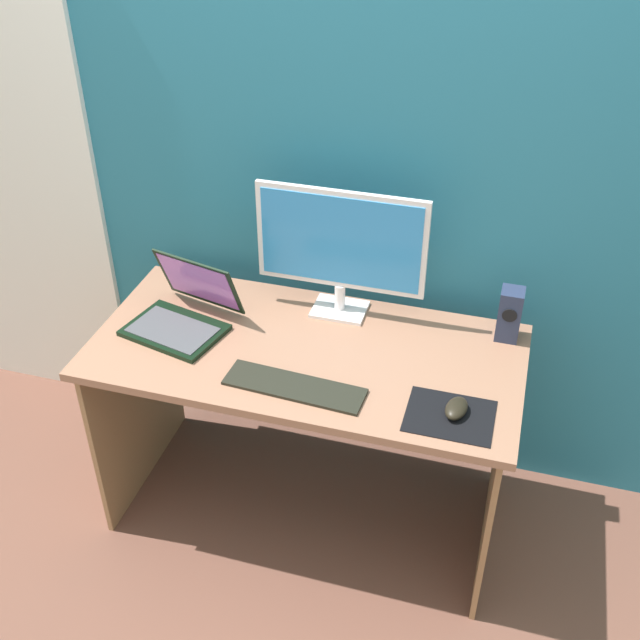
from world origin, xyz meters
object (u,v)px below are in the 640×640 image
monitor (341,247)px  speaker_right (510,314)px  laptop (183,314)px  keyboard_external (294,387)px  mouse (456,408)px

monitor → speaker_right: bearing=0.7°
speaker_right → monitor: bearing=-179.3°
laptop → keyboard_external: laptop is taller
monitor → speaker_right: size_ratio=3.14×
keyboard_external → mouse: bearing=5.8°
monitor → speaker_right: 0.58m
laptop → keyboard_external: (0.45, -0.21, -0.04)m
laptop → monitor: bearing=25.1°
monitor → speaker_right: monitor is taller
keyboard_external → mouse: 0.48m
monitor → laptop: 0.56m
monitor → keyboard_external: 0.50m
keyboard_external → mouse: size_ratio=4.25×
monitor → keyboard_external: (-0.02, -0.43, -0.25)m
monitor → speaker_right: (0.56, 0.01, -0.16)m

